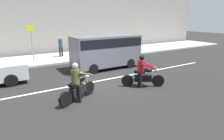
{
  "coord_description": "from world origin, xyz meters",
  "views": [
    {
      "loc": [
        -4.57,
        -7.79,
        3.33
      ],
      "look_at": [
        -0.13,
        -0.57,
        0.98
      ],
      "focal_mm": 29.97,
      "sensor_mm": 36.0,
      "label": 1
    }
  ],
  "objects_px": {
    "pedestrian_bystander": "(61,45)",
    "motorcycle_with_rider_olive": "(77,85)",
    "motorcycle_with_rider_crimson": "(143,74)",
    "parked_van_slate_gray": "(106,49)",
    "street_sign_post": "(32,39)"
  },
  "relations": [
    {
      "from": "motorcycle_with_rider_crimson",
      "to": "parked_van_slate_gray",
      "type": "relative_size",
      "value": 0.41
    },
    {
      "from": "parked_van_slate_gray",
      "to": "motorcycle_with_rider_olive",
      "type": "bearing_deg",
      "value": -132.36
    },
    {
      "from": "motorcycle_with_rider_olive",
      "to": "pedestrian_bystander",
      "type": "height_order",
      "value": "pedestrian_bystander"
    },
    {
      "from": "parked_van_slate_gray",
      "to": "street_sign_post",
      "type": "bearing_deg",
      "value": 132.71
    },
    {
      "from": "motorcycle_with_rider_crimson",
      "to": "motorcycle_with_rider_olive",
      "type": "xyz_separation_m",
      "value": [
        -3.38,
        0.15,
        0.01
      ]
    },
    {
      "from": "parked_van_slate_gray",
      "to": "street_sign_post",
      "type": "distance_m",
      "value": 5.91
    },
    {
      "from": "pedestrian_bystander",
      "to": "motorcycle_with_rider_crimson",
      "type": "bearing_deg",
      "value": -81.42
    },
    {
      "from": "parked_van_slate_gray",
      "to": "street_sign_post",
      "type": "height_order",
      "value": "street_sign_post"
    },
    {
      "from": "pedestrian_bystander",
      "to": "motorcycle_with_rider_olive",
      "type": "bearing_deg",
      "value": -102.65
    },
    {
      "from": "motorcycle_with_rider_olive",
      "to": "pedestrian_bystander",
      "type": "relative_size",
      "value": 1.12
    },
    {
      "from": "motorcycle_with_rider_crimson",
      "to": "pedestrian_bystander",
      "type": "distance_m",
      "value": 9.21
    },
    {
      "from": "motorcycle_with_rider_crimson",
      "to": "street_sign_post",
      "type": "bearing_deg",
      "value": 113.5
    },
    {
      "from": "motorcycle_with_rider_olive",
      "to": "parked_van_slate_gray",
      "type": "relative_size",
      "value": 0.41
    },
    {
      "from": "street_sign_post",
      "to": "motorcycle_with_rider_olive",
      "type": "bearing_deg",
      "value": -87.82
    },
    {
      "from": "motorcycle_with_rider_crimson",
      "to": "street_sign_post",
      "type": "xyz_separation_m",
      "value": [
        -3.7,
        8.51,
        1.14
      ]
    }
  ]
}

